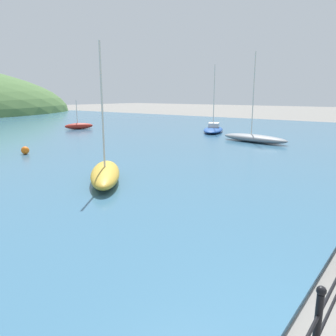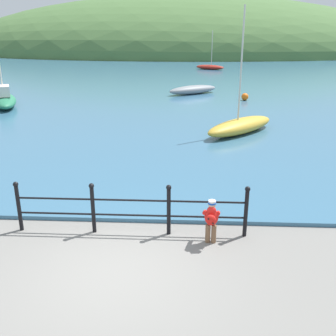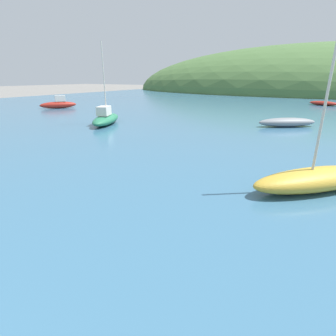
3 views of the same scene
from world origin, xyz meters
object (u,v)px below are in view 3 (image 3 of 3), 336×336
object	(u,v)px
boat_twin_mast	(58,104)
boat_white_sailboat	(324,103)
boat_far_left	(287,122)
boat_red_dinghy	(317,179)
boat_far_right	(106,118)

from	to	relation	value
boat_twin_mast	boat_white_sailboat	bearing A→B (deg)	35.40
boat_twin_mast	boat_far_left	bearing A→B (deg)	0.47
boat_twin_mast	boat_far_left	distance (m)	22.09
boat_white_sailboat	boat_red_dinghy	bearing A→B (deg)	-89.93
boat_red_dinghy	boat_far_left	xyz separation A→B (m)	(-2.00, 10.60, -0.05)
boat_far_right	boat_white_sailboat	bearing A→B (deg)	59.69
boat_white_sailboat	boat_twin_mast	world-z (taller)	boat_white_sailboat
boat_white_sailboat	boat_far_left	bearing A→B (deg)	-96.62
boat_far_right	boat_twin_mast	size ratio (longest dim) A/B	1.53
boat_white_sailboat	boat_far_right	xyz separation A→B (m)	(-12.92, -22.10, 0.15)
boat_far_right	boat_far_left	xyz separation A→B (m)	(10.96, 5.20, -0.13)
boat_far_left	boat_red_dinghy	bearing A→B (deg)	-79.34
boat_red_dinghy	boat_twin_mast	size ratio (longest dim) A/B	1.51
boat_far_right	boat_twin_mast	distance (m)	12.21
boat_red_dinghy	boat_white_sailboat	xyz separation A→B (m)	(-0.03, 27.51, -0.08)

